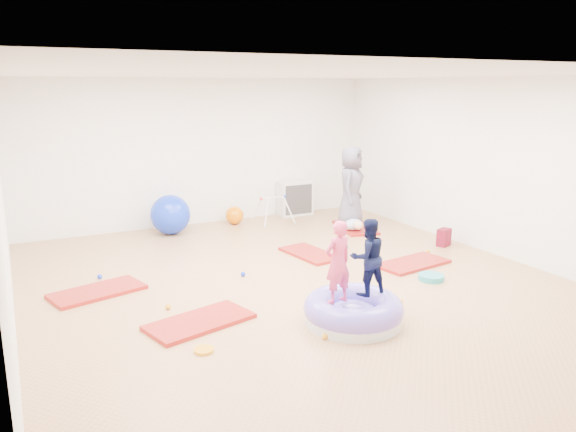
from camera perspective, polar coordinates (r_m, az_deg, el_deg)
name	(u,v)px	position (r m, az deg, el deg)	size (l,w,h in m)	color
room	(298,184)	(7.39, 1.05, 3.31)	(7.01, 8.01, 2.81)	#AB7750
gym_mat_front_left	(200,322)	(6.60, -8.96, -10.57)	(1.20, 0.60, 0.05)	#AF0F1F
gym_mat_mid_left	(97,292)	(7.83, -18.79, -7.27)	(1.17, 0.58, 0.05)	#AF0F1F
gym_mat_center_back	(310,254)	(9.04, 2.27, -3.84)	(1.07, 0.54, 0.04)	#AF0F1F
gym_mat_right	(412,263)	(8.76, 12.52, -4.72)	(1.14, 0.57, 0.05)	#AF0F1F
gym_mat_rear_right	(355,227)	(10.76, 6.85, -1.17)	(1.14, 0.57, 0.05)	#AF0F1F
inflatable_cushion	(353,311)	(6.55, 6.65, -9.59)	(1.15, 1.15, 0.36)	silver
child_pink	(338,258)	(6.23, 5.10, -4.25)	(0.35, 0.23, 0.95)	#E13E6E
child_navy	(368,253)	(6.51, 8.13, -3.74)	(0.44, 0.34, 0.91)	black
adult_caregiver	(351,187)	(10.61, 6.43, 2.97)	(0.74, 0.48, 1.52)	#5B5769
infant	(354,225)	(10.41, 6.75, -0.88)	(0.37, 0.37, 0.22)	#A7BCDA
ball_pit_balls	(298,275)	(8.00, 1.03, -6.04)	(5.03, 3.18, 0.07)	orange
exercise_ball_blue	(170,215)	(10.45, -11.86, 0.14)	(0.73, 0.73, 0.73)	#1231DB
exercise_ball_orange	(235,215)	(11.05, -5.45, 0.07)	(0.36, 0.36, 0.36)	orange
infant_play_gym	(273,206)	(11.06, -1.53, 1.06)	(0.69, 0.65, 0.53)	silver
cube_shelf	(295,198)	(11.77, 0.73, 1.82)	(0.71, 0.35, 0.71)	silver
balance_disc	(431,277)	(8.15, 14.34, -6.06)	(0.36, 0.36, 0.08)	teal
backpack	(444,237)	(9.88, 15.55, -2.10)	(0.26, 0.16, 0.30)	#C1133B
yellow_toy	(204,350)	(5.96, -8.55, -13.33)	(0.21, 0.21, 0.03)	orange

